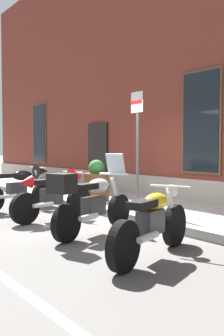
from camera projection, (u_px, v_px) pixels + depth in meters
The scene contains 8 objects.
ground_plane at pixel (118, 220), 7.95m from camera, with size 140.00×140.00×0.00m, color #565451.
sidewalk at pixel (163, 210), 8.70m from camera, with size 32.67×2.55×0.16m, color gray.
motorcycle_black_sport at pixel (21, 185), 9.23m from camera, with size 0.62×2.05×1.07m.
motorcycle_red_sport at pixel (57, 192), 7.95m from camera, with size 0.66×2.00×1.04m.
motorcycle_silver_touring at pixel (91, 201), 6.52m from camera, with size 1.04×2.05×1.37m.
motorcycle_yellow_naked at pixel (153, 223), 5.18m from camera, with size 0.94×2.01×0.93m.
parking_sign at pixel (137, 133), 8.34m from camera, with size 0.36×0.07×2.55m.
barrel_planter at pixel (96, 183), 9.69m from camera, with size 0.67×0.67×1.02m.
Camera 1 is at (6.30, -4.75, 1.47)m, focal length 41.36 mm.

